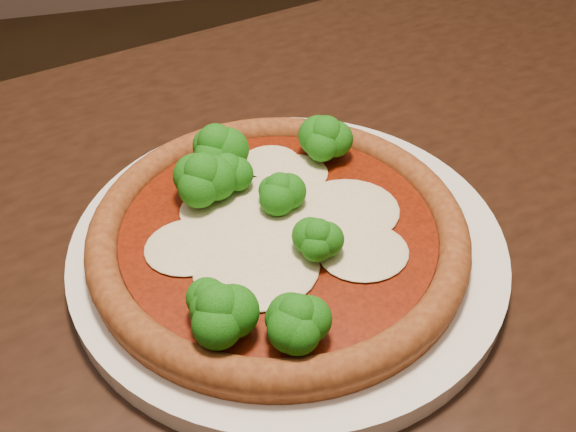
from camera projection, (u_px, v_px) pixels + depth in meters
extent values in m
cube|color=black|center=(292.00, 251.00, 0.53)|extent=(1.49, 1.08, 0.04)
cylinder|color=black|center=(486.00, 170.00, 1.22)|extent=(0.06, 0.06, 0.71)
cylinder|color=white|center=(288.00, 246.00, 0.49)|extent=(0.33, 0.33, 0.02)
cylinder|color=brown|center=(279.00, 236.00, 0.48)|extent=(0.28, 0.28, 0.01)
torus|color=brown|center=(278.00, 229.00, 0.48)|extent=(0.28, 0.28, 0.02)
cylinder|color=maroon|center=(278.00, 229.00, 0.48)|extent=(0.23, 0.23, 0.00)
ellipsoid|color=beige|center=(346.00, 210.00, 0.49)|extent=(0.08, 0.08, 0.01)
ellipsoid|color=beige|center=(224.00, 209.00, 0.49)|extent=(0.07, 0.06, 0.01)
ellipsoid|color=beige|center=(256.00, 268.00, 0.44)|extent=(0.09, 0.08, 0.01)
ellipsoid|color=beige|center=(363.00, 252.00, 0.45)|extent=(0.07, 0.06, 0.01)
ellipsoid|color=beige|center=(273.00, 220.00, 0.48)|extent=(0.12, 0.11, 0.01)
ellipsoid|color=beige|center=(293.00, 174.00, 0.52)|extent=(0.06, 0.05, 0.00)
ellipsoid|color=beige|center=(270.00, 161.00, 0.53)|extent=(0.05, 0.04, 0.00)
ellipsoid|color=beige|center=(190.00, 246.00, 0.46)|extent=(0.07, 0.06, 0.01)
ellipsoid|color=#208B16|center=(227.00, 171.00, 0.49)|extent=(0.04, 0.04, 0.03)
ellipsoid|color=#208B16|center=(203.00, 175.00, 0.48)|extent=(0.05, 0.05, 0.04)
ellipsoid|color=#208B16|center=(280.00, 189.00, 0.48)|extent=(0.04, 0.04, 0.03)
ellipsoid|color=#208B16|center=(216.00, 145.00, 0.51)|extent=(0.05, 0.05, 0.04)
ellipsoid|color=#208B16|center=(326.00, 135.00, 0.52)|extent=(0.05, 0.05, 0.04)
ellipsoid|color=#208B16|center=(219.00, 309.00, 0.39)|extent=(0.05, 0.05, 0.04)
ellipsoid|color=#208B16|center=(291.00, 320.00, 0.39)|extent=(0.04, 0.04, 0.03)
ellipsoid|color=#208B16|center=(212.00, 300.00, 0.40)|extent=(0.04, 0.04, 0.03)
ellipsoid|color=#208B16|center=(297.00, 317.00, 0.38)|extent=(0.04, 0.04, 0.04)
ellipsoid|color=#208B16|center=(297.00, 319.00, 0.38)|extent=(0.04, 0.04, 0.03)
ellipsoid|color=#208B16|center=(318.00, 236.00, 0.44)|extent=(0.04, 0.04, 0.03)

